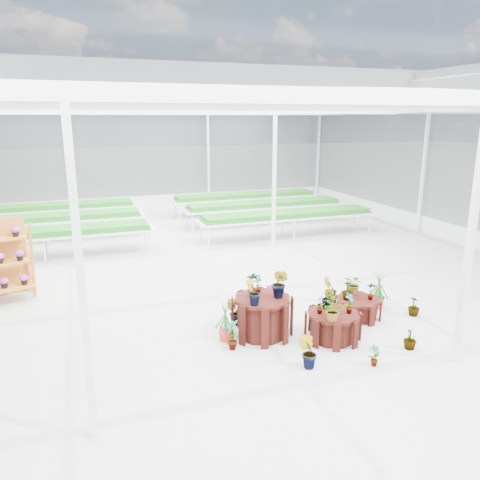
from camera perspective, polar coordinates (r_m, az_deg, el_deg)
name	(u,v)px	position (r m, az deg, el deg)	size (l,w,h in m)	color
ground_plane	(222,300)	(10.90, -2.21, -7.35)	(24.00, 24.00, 0.00)	gray
greenhouse_shell	(221,204)	(10.27, -2.33, 4.36)	(18.00, 24.00, 4.50)	white
steel_frame	(221,204)	(10.27, -2.33, 4.36)	(18.00, 24.00, 4.50)	silver
nursery_benches	(164,220)	(17.51, -9.21, 2.41)	(16.00, 7.00, 0.84)	silver
plinth_tall	(262,316)	(9.11, 2.71, -9.29)	(1.14, 1.14, 0.78)	black
plinth_mid	(333,326)	(9.17, 11.23, -10.24)	(1.02, 1.02, 0.54)	black
plinth_low	(357,308)	(10.23, 14.11, -8.06)	(0.94, 0.94, 0.42)	black
nursery_plants	(311,302)	(9.55, 8.68, -7.47)	(4.48, 3.16, 1.36)	#1C6219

